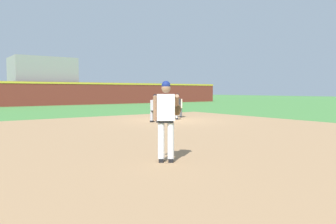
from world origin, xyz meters
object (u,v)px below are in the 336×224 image
object	(u,v)px
baseball	(173,131)
first_baseman	(172,107)
umpire	(178,105)
pitcher	(167,116)
first_base_bag	(170,119)
baserunner	(155,107)

from	to	relation	value
baseball	first_baseman	distance (m)	5.66
baseball	umpire	bearing A→B (deg)	51.03
baseball	pitcher	size ratio (longest dim) A/B	0.04
baseball	pitcher	xyz separation A→B (m)	(-3.31, -4.20, 1.02)
pitcher	first_base_bag	bearing A→B (deg)	53.40
first_baseman	umpire	xyz separation A→B (m)	(1.14, 0.96, 0.06)
first_base_bag	baserunner	distance (m)	1.68
first_baseman	pitcher	bearing A→B (deg)	-127.14
pitcher	umpire	xyz separation A→B (m)	(7.77, 9.71, -0.27)
first_base_bag	umpire	xyz separation A→B (m)	(1.43, 1.17, 0.75)
baseball	pitcher	world-z (taller)	pitcher
baserunner	umpire	world-z (taller)	same
umpire	pitcher	bearing A→B (deg)	-128.67
baseball	baserunner	distance (m)	4.16
first_baseman	baserunner	xyz separation A→B (m)	(-1.67, -0.80, 0.06)
pitcher	baserunner	bearing A→B (deg)	58.04
umpire	baserunner	bearing A→B (deg)	-147.95
baseball	pitcher	bearing A→B (deg)	-128.26
baseball	first_baseman	size ratio (longest dim) A/B	0.06
baseball	first_base_bag	bearing A→B (deg)	55.09
first_baseman	first_base_bag	bearing A→B (deg)	-143.86
first_base_bag	first_baseman	bearing A→B (deg)	36.14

